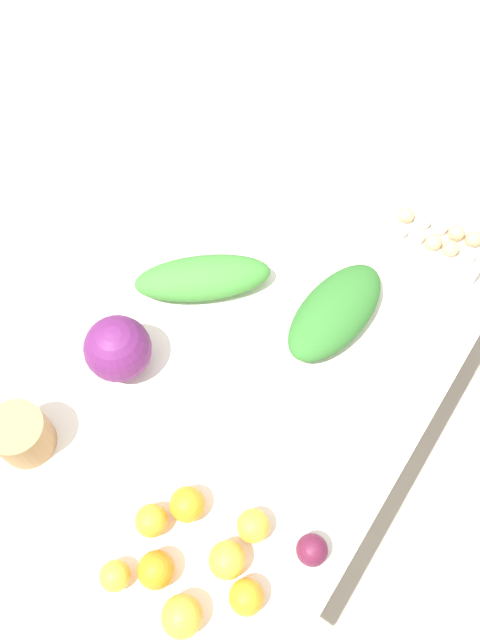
% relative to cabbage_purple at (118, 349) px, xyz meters
% --- Properties ---
extents(ground_plane, '(8.00, 8.00, 0.00)m').
position_rel_cabbage_purple_xyz_m(ground_plane, '(0.25, -0.17, -0.80)').
color(ground_plane, '#B2A899').
extents(dining_table, '(1.44, 1.03, 0.72)m').
position_rel_cabbage_purple_xyz_m(dining_table, '(0.25, -0.17, -0.16)').
color(dining_table, silver).
rests_on(dining_table, ground_plane).
extents(cabbage_purple, '(0.16, 0.16, 0.16)m').
position_rel_cabbage_purple_xyz_m(cabbage_purple, '(0.00, 0.00, 0.00)').
color(cabbage_purple, '#601E5B').
rests_on(cabbage_purple, dining_table).
extents(egg_carton, '(0.16, 0.28, 0.09)m').
position_rel_cabbage_purple_xyz_m(egg_carton, '(0.73, -0.47, -0.04)').
color(egg_carton, beige).
rests_on(egg_carton, dining_table).
extents(paper_bag, '(0.13, 0.13, 0.12)m').
position_rel_cabbage_purple_xyz_m(paper_bag, '(-0.28, 0.05, -0.02)').
color(paper_bag, '#A87F51').
rests_on(paper_bag, dining_table).
extents(greens_bunch_beet_tops, '(0.33, 0.34, 0.09)m').
position_rel_cabbage_purple_xyz_m(greens_bunch_beet_tops, '(0.29, -0.04, -0.03)').
color(greens_bunch_beet_tops, '#3D8433').
rests_on(greens_bunch_beet_tops, dining_table).
extents(greens_bunch_chard, '(0.34, 0.19, 0.09)m').
position_rel_cabbage_purple_xyz_m(greens_bunch_chard, '(0.39, -0.36, -0.03)').
color(greens_bunch_chard, '#2D6B28').
rests_on(greens_bunch_chard, dining_table).
extents(beet_root, '(0.07, 0.07, 0.07)m').
position_rel_cabbage_purple_xyz_m(beet_root, '(-0.12, -0.61, -0.05)').
color(beet_root, '#5B1933').
rests_on(beet_root, dining_table).
extents(orange_0, '(0.06, 0.06, 0.06)m').
position_rel_cabbage_purple_xyz_m(orange_0, '(-0.39, -0.30, -0.05)').
color(orange_0, '#F9A833').
rests_on(orange_0, dining_table).
extents(orange_1, '(0.08, 0.08, 0.08)m').
position_rel_cabbage_purple_xyz_m(orange_1, '(-0.37, -0.46, -0.04)').
color(orange_1, '#F9A833').
rests_on(orange_1, dining_table).
extents(orange_2, '(0.08, 0.08, 0.08)m').
position_rel_cabbage_purple_xyz_m(orange_2, '(-0.33, -0.37, -0.04)').
color(orange_2, orange).
rests_on(orange_2, dining_table).
extents(orange_3, '(0.07, 0.07, 0.07)m').
position_rel_cabbage_purple_xyz_m(orange_3, '(-0.14, -0.48, -0.04)').
color(orange_3, '#F9A833').
rests_on(orange_3, dining_table).
extents(orange_4, '(0.08, 0.08, 0.08)m').
position_rel_cabbage_purple_xyz_m(orange_4, '(-0.19, -0.34, -0.04)').
color(orange_4, orange).
rests_on(orange_4, dining_table).
extents(orange_5, '(0.08, 0.08, 0.08)m').
position_rel_cabbage_purple_xyz_m(orange_5, '(-0.23, -0.48, -0.04)').
color(orange_5, '#F9A833').
rests_on(orange_5, dining_table).
extents(orange_6, '(0.07, 0.07, 0.07)m').
position_rel_cabbage_purple_xyz_m(orange_6, '(-0.26, -0.30, -0.04)').
color(orange_6, orange).
rests_on(orange_6, dining_table).
extents(orange_7, '(0.07, 0.07, 0.07)m').
position_rel_cabbage_purple_xyz_m(orange_7, '(-0.27, -0.55, -0.04)').
color(orange_7, orange).
rests_on(orange_7, dining_table).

